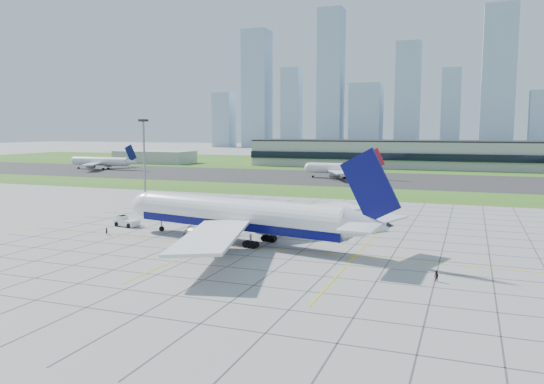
{
  "coord_description": "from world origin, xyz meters",
  "views": [
    {
      "loc": [
        36.18,
        -91.66,
        22.06
      ],
      "look_at": [
        -8.6,
        27.71,
        7.0
      ],
      "focal_mm": 35.0,
      "sensor_mm": 36.0,
      "label": 1
    }
  ],
  "objects_px": {
    "pushback_tug": "(126,222)",
    "crew_near": "(107,231)",
    "crew_far": "(436,276)",
    "distant_jet_1": "(342,169)",
    "airliner": "(240,216)",
    "light_mast": "(144,147)",
    "distant_jet_0": "(102,161)"
  },
  "relations": [
    {
      "from": "pushback_tug",
      "to": "crew_near",
      "type": "bearing_deg",
      "value": -66.57
    },
    {
      "from": "crew_far",
      "to": "distant_jet_1",
      "type": "bearing_deg",
      "value": 150.56
    },
    {
      "from": "crew_near",
      "to": "distant_jet_1",
      "type": "distance_m",
      "value": 145.9
    },
    {
      "from": "crew_near",
      "to": "crew_far",
      "type": "xyz_separation_m",
      "value": [
        67.36,
        -11.96,
        0.03
      ]
    },
    {
      "from": "pushback_tug",
      "to": "crew_near",
      "type": "height_order",
      "value": "pushback_tug"
    },
    {
      "from": "pushback_tug",
      "to": "crew_far",
      "type": "xyz_separation_m",
      "value": [
        69.43,
        -21.58,
        -0.25
      ]
    },
    {
      "from": "pushback_tug",
      "to": "crew_near",
      "type": "distance_m",
      "value": 9.85
    },
    {
      "from": "pushback_tug",
      "to": "crew_near",
      "type": "xyz_separation_m",
      "value": [
        2.07,
        -9.62,
        -0.28
      ]
    },
    {
      "from": "crew_far",
      "to": "distant_jet_1",
      "type": "xyz_separation_m",
      "value": [
        -50.62,
        156.85,
        3.68
      ]
    },
    {
      "from": "airliner",
      "to": "pushback_tug",
      "type": "bearing_deg",
      "value": 179.73
    },
    {
      "from": "distant_jet_1",
      "to": "airliner",
      "type": "bearing_deg",
      "value": -84.87
    },
    {
      "from": "pushback_tug",
      "to": "crew_far",
      "type": "height_order",
      "value": "pushback_tug"
    },
    {
      "from": "airliner",
      "to": "distant_jet_1",
      "type": "bearing_deg",
      "value": 106.42
    },
    {
      "from": "light_mast",
      "to": "distant_jet_0",
      "type": "bearing_deg",
      "value": 135.03
    },
    {
      "from": "distant_jet_0",
      "to": "distant_jet_1",
      "type": "relative_size",
      "value": 1.0
    },
    {
      "from": "pushback_tug",
      "to": "crew_far",
      "type": "distance_m",
      "value": 72.71
    },
    {
      "from": "crew_near",
      "to": "distant_jet_1",
      "type": "height_order",
      "value": "distant_jet_1"
    },
    {
      "from": "pushback_tug",
      "to": "distant_jet_1",
      "type": "bearing_deg",
      "value": 93.37
    },
    {
      "from": "crew_far",
      "to": "distant_jet_0",
      "type": "bearing_deg",
      "value": -178.36
    },
    {
      "from": "light_mast",
      "to": "crew_far",
      "type": "height_order",
      "value": "light_mast"
    },
    {
      "from": "distant_jet_1",
      "to": "crew_far",
      "type": "bearing_deg",
      "value": -72.11
    },
    {
      "from": "crew_far",
      "to": "pushback_tug",
      "type": "bearing_deg",
      "value": -154.6
    },
    {
      "from": "distant_jet_0",
      "to": "distant_jet_1",
      "type": "height_order",
      "value": "same"
    },
    {
      "from": "pushback_tug",
      "to": "airliner",
      "type": "bearing_deg",
      "value": -0.27
    },
    {
      "from": "airliner",
      "to": "crew_far",
      "type": "relative_size",
      "value": 37.37
    },
    {
      "from": "airliner",
      "to": "pushback_tug",
      "type": "xyz_separation_m",
      "value": [
        -31.54,
        6.45,
        -4.16
      ]
    },
    {
      "from": "distant_jet_1",
      "to": "pushback_tug",
      "type": "bearing_deg",
      "value": -97.91
    },
    {
      "from": "light_mast",
      "to": "airliner",
      "type": "xyz_separation_m",
      "value": [
        64.33,
        -62.8,
        -10.96
      ]
    },
    {
      "from": "light_mast",
      "to": "distant_jet_1",
      "type": "bearing_deg",
      "value": 56.82
    },
    {
      "from": "pushback_tug",
      "to": "distant_jet_0",
      "type": "height_order",
      "value": "distant_jet_0"
    },
    {
      "from": "pushback_tug",
      "to": "crew_far",
      "type": "bearing_deg",
      "value": -5.98
    },
    {
      "from": "light_mast",
      "to": "airliner",
      "type": "distance_m",
      "value": 90.57
    }
  ]
}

